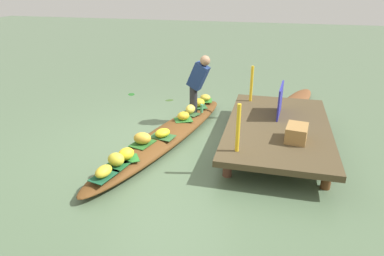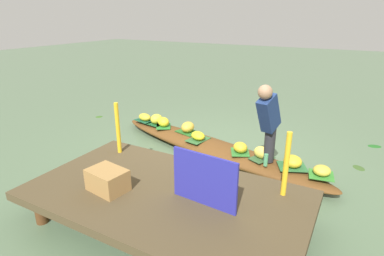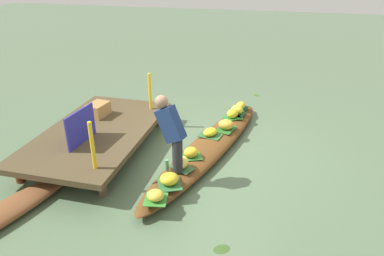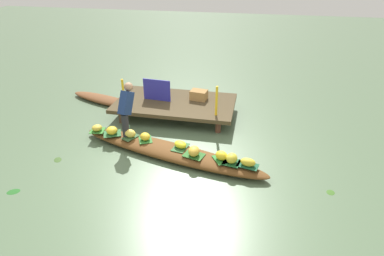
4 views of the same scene
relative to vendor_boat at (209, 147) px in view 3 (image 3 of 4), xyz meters
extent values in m
plane|color=#51694B|center=(0.00, 0.00, -0.11)|extent=(40.00, 40.00, 0.00)
cube|color=#4A3D27|center=(-0.37, 2.01, 0.24)|extent=(3.20, 1.80, 0.10)
cylinder|color=brown|center=(-1.65, 1.29, 0.04)|extent=(0.14, 0.14, 0.31)
cylinder|color=brown|center=(0.91, 1.29, 0.04)|extent=(0.14, 0.14, 0.31)
cylinder|color=#5F2D16|center=(-1.65, 2.73, 0.04)|extent=(0.14, 0.14, 0.31)
cylinder|color=#543219|center=(0.91, 2.73, 0.04)|extent=(0.14, 0.14, 0.31)
ellipsoid|color=brown|center=(0.00, 0.00, 0.00)|extent=(4.50, 1.72, 0.23)
cube|color=#2F5F2F|center=(0.25, 0.03, 0.12)|extent=(0.36, 0.46, 0.01)
ellipsoid|color=yellow|center=(0.25, 0.03, 0.19)|extent=(0.37, 0.34, 0.14)
cube|color=#276022|center=(0.59, -0.22, 0.12)|extent=(0.48, 0.40, 0.01)
ellipsoid|color=gold|center=(0.59, -0.22, 0.22)|extent=(0.26, 0.32, 0.20)
cube|color=#35812C|center=(-1.86, 0.36, 0.12)|extent=(0.38, 0.36, 0.01)
ellipsoid|color=gold|center=(-1.86, 0.36, 0.19)|extent=(0.31, 0.32, 0.14)
cube|color=#30542E|center=(-0.98, 0.23, 0.12)|extent=(0.38, 0.44, 0.01)
ellipsoid|color=#EFD04F|center=(-0.98, 0.23, 0.21)|extent=(0.29, 0.23, 0.19)
cube|color=#29762D|center=(1.17, -0.26, 0.12)|extent=(0.43, 0.46, 0.01)
ellipsoid|color=yellow|center=(1.17, -0.26, 0.21)|extent=(0.33, 0.32, 0.19)
cube|color=#2D6735|center=(-1.45, 0.29, 0.12)|extent=(0.50, 0.47, 0.01)
ellipsoid|color=gold|center=(-1.45, 0.29, 0.20)|extent=(0.38, 0.38, 0.17)
cube|color=#195033|center=(1.71, -0.36, 0.12)|extent=(0.47, 0.34, 0.01)
ellipsoid|color=gold|center=(1.71, -0.36, 0.19)|extent=(0.33, 0.24, 0.15)
cube|color=#19542A|center=(1.39, -0.32, 0.12)|extent=(0.39, 0.37, 0.01)
ellipsoid|color=gold|center=(1.39, -0.32, 0.22)|extent=(0.27, 0.30, 0.20)
cube|color=#2F732D|center=(-0.60, 0.18, 0.12)|extent=(0.40, 0.43, 0.01)
ellipsoid|color=gold|center=(-0.60, 0.18, 0.20)|extent=(0.33, 0.33, 0.17)
cylinder|color=#28282D|center=(-1.09, 0.27, 0.39)|extent=(0.16, 0.16, 0.55)
cube|color=navy|center=(-1.06, 0.37, 0.90)|extent=(0.29, 0.50, 0.59)
sphere|color=#9E7556|center=(-1.03, 0.51, 1.23)|extent=(0.20, 0.20, 0.20)
cylinder|color=#54A66E|center=(-1.10, 0.44, 0.21)|extent=(0.06, 0.06, 0.18)
cube|color=#292999|center=(-0.87, 2.01, 0.58)|extent=(0.76, 0.09, 0.58)
cylinder|color=yellow|center=(-1.57, 1.41, 0.67)|extent=(0.06, 0.06, 0.76)
cylinder|color=yellow|center=(0.83, 1.41, 0.67)|extent=(0.06, 0.06, 0.76)
cube|color=#A17641|center=(0.23, 2.29, 0.42)|extent=(0.48, 0.38, 0.26)
ellipsoid|color=#375523|center=(-2.33, -0.65, -0.11)|extent=(0.25, 0.27, 0.01)
ellipsoid|color=#36631F|center=(3.28, -0.60, -0.11)|extent=(0.21, 0.22, 0.01)
camera|label=1|loc=(5.47, 1.84, 2.68)|focal=31.99mm
camera|label=2|loc=(-2.16, 4.60, 2.22)|focal=29.37mm
camera|label=3|loc=(-5.64, -1.11, 3.13)|focal=33.46mm
camera|label=4|loc=(1.67, -5.69, 3.79)|focal=29.88mm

